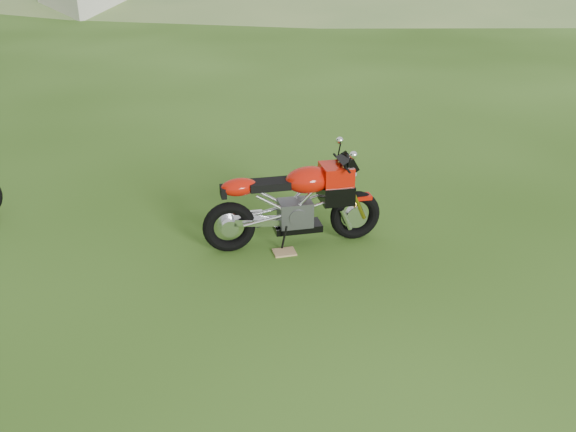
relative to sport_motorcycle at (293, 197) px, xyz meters
name	(u,v)px	position (x,y,z in m)	size (l,w,h in m)	color
ground	(306,314)	(-0.34, -1.29, -0.54)	(120.00, 120.00, 0.00)	#294A0F
sport_motorcycle	(293,197)	(0.00, 0.00, 0.00)	(1.80, 0.45, 1.08)	red
plywood_board	(284,252)	(-0.15, -0.16, -0.53)	(0.23, 0.18, 0.02)	tan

